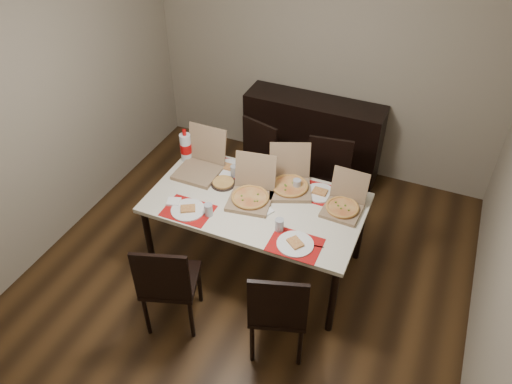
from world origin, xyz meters
TOP-DOWN VIEW (x-y plane):
  - ground at (0.00, 0.00)m, footprint 3.80×4.00m
  - room_walls at (0.00, 0.43)m, footprint 3.84×4.02m
  - sideboard at (0.00, 1.78)m, footprint 1.50×0.40m
  - dining_table at (0.01, 0.19)m, footprint 1.80×1.00m
  - chair_near_left at (-0.35, -0.71)m, footprint 0.53×0.53m
  - chair_near_right at (0.52, -0.60)m, footprint 0.53×0.53m
  - chair_far_left at (-0.38, 0.99)m, footprint 0.52×0.52m
  - chair_far_right at (0.40, 0.98)m, footprint 0.48×0.48m
  - setting_near_left at (-0.43, -0.14)m, footprint 0.44×0.30m
  - setting_near_right at (0.45, -0.14)m, footprint 0.42×0.30m
  - setting_far_left at (-0.41, 0.49)m, footprint 0.46×0.30m
  - setting_far_right at (0.42, 0.49)m, footprint 0.45×0.30m
  - napkin_loose at (0.13, 0.09)m, footprint 0.15×0.16m
  - pizza_box_center at (-0.04, 0.19)m, footprint 0.41×0.44m
  - pizza_box_right at (0.71, 0.38)m, footprint 0.32×0.35m
  - pizza_box_left at (-0.62, 0.38)m, footprint 0.38×0.42m
  - pizza_box_extra at (0.20, 0.47)m, footprint 0.48×0.50m
  - faina_plate at (-0.35, 0.29)m, footprint 0.22×0.22m
  - dip_bowl at (0.18, 0.33)m, footprint 0.13×0.13m
  - soda_bottle at (-0.83, 0.49)m, footprint 0.11×0.11m

SIDE VIEW (x-z plane):
  - ground at x=0.00m, z-range -0.02..0.00m
  - sideboard at x=0.00m, z-range 0.00..0.90m
  - chair_near_left at x=-0.35m, z-range 0.05..0.98m
  - chair_near_right at x=0.52m, z-range 0.05..0.98m
  - chair_far_left at x=-0.38m, z-range 0.05..0.98m
  - chair_far_right at x=0.40m, z-range 0.05..0.98m
  - dining_table at x=0.01m, z-range 0.31..1.06m
  - napkin_loose at x=0.13m, z-range 0.75..0.77m
  - faina_plate at x=-0.35m, z-range 0.75..0.78m
  - dip_bowl at x=0.18m, z-range 0.75..0.78m
  - setting_near_left at x=-0.43m, z-range 0.72..0.83m
  - setting_far_left at x=-0.41m, z-range 0.72..0.83m
  - setting_near_right at x=0.45m, z-range 0.72..0.83m
  - setting_far_right at x=0.42m, z-range 0.72..0.83m
  - pizza_box_right at x=0.71m, z-range 0.65..0.96m
  - pizza_box_center at x=-0.04m, z-range 0.63..0.98m
  - pizza_box_extra at x=0.20m, z-range 0.63..0.98m
  - pizza_box_left at x=-0.62m, z-range 0.62..1.00m
  - soda_bottle at x=-0.83m, z-range 0.73..1.05m
  - room_walls at x=0.00m, z-range 0.42..3.04m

